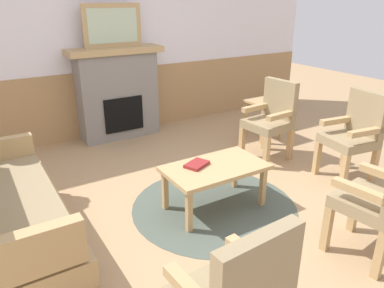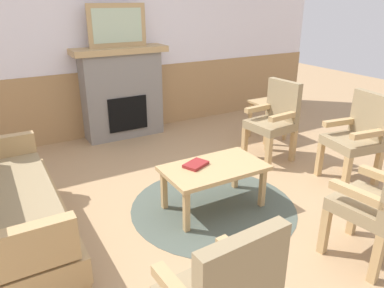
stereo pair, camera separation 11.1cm
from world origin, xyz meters
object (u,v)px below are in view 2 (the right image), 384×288
at_px(framed_picture, 117,25).
at_px(book_on_table, 196,164).
at_px(armchair_front_left, 382,200).
at_px(side_table, 269,109).
at_px(fireplace, 122,92).
at_px(couch, 7,205).
at_px(armchair_by_window_left, 275,117).
at_px(coffee_table, 214,171).
at_px(armchair_near_fireplace, 358,134).

xyz_separation_m(framed_picture, book_on_table, (-0.11, -2.26, -1.10)).
xyz_separation_m(armchair_front_left, side_table, (1.08, 2.47, -0.10)).
xyz_separation_m(fireplace, couch, (-1.71, -2.07, -0.26)).
distance_m(book_on_table, armchair_by_window_left, 1.54).
xyz_separation_m(couch, book_on_table, (1.60, -0.19, 0.06)).
relative_size(coffee_table, book_on_table, 4.26).
height_order(couch, coffee_table, couch).
height_order(armchair_by_window_left, armchair_front_left, same).
bearing_deg(armchair_near_fireplace, fireplace, 123.13).
bearing_deg(coffee_table, framed_picture, 90.96).
relative_size(framed_picture, book_on_table, 3.55).
xyz_separation_m(fireplace, coffee_table, (0.04, -2.34, -0.27)).
distance_m(fireplace, framed_picture, 0.91).
xyz_separation_m(coffee_table, armchair_front_left, (0.63, -1.27, 0.15)).
distance_m(armchair_near_fireplace, side_table, 1.48).
height_order(couch, book_on_table, couch).
height_order(framed_picture, coffee_table, framed_picture).
distance_m(armchair_by_window_left, side_table, 0.72).
distance_m(armchair_near_fireplace, armchair_by_window_left, 0.97).
distance_m(framed_picture, side_table, 2.37).
bearing_deg(fireplace, book_on_table, -92.72).
distance_m(couch, armchair_front_left, 2.83).
height_order(fireplace, armchair_near_fireplace, fireplace).
bearing_deg(armchair_near_fireplace, couch, 170.85).
bearing_deg(side_table, framed_picture, 146.77).
relative_size(coffee_table, armchair_front_left, 0.98).
distance_m(framed_picture, armchair_near_fireplace, 3.29).
distance_m(book_on_table, side_table, 2.16).
bearing_deg(side_table, fireplace, 146.78).
height_order(framed_picture, side_table, framed_picture).
xyz_separation_m(couch, armchair_by_window_left, (3.04, 0.35, 0.14)).
height_order(fireplace, side_table, fireplace).
bearing_deg(armchair_front_left, framed_picture, 100.48).
bearing_deg(couch, book_on_table, -6.74).
bearing_deg(armchair_by_window_left, side_table, 54.63).
bearing_deg(framed_picture, book_on_table, -92.72).
distance_m(armchair_near_fireplace, armchair_front_left, 1.44).
distance_m(fireplace, book_on_table, 2.27).
xyz_separation_m(framed_picture, couch, (-1.71, -2.07, -1.16)).
height_order(fireplace, coffee_table, fireplace).
bearing_deg(fireplace, coffee_table, -89.04).
relative_size(fireplace, couch, 0.72).
height_order(fireplace, armchair_by_window_left, fireplace).
height_order(fireplace, armchair_front_left, fireplace).
height_order(fireplace, framed_picture, framed_picture).
relative_size(coffee_table, side_table, 1.75).
bearing_deg(armchair_near_fireplace, armchair_by_window_left, 112.61).
relative_size(book_on_table, armchair_by_window_left, 0.23).
distance_m(book_on_table, armchair_front_left, 1.56).
bearing_deg(side_table, book_on_table, -148.95).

